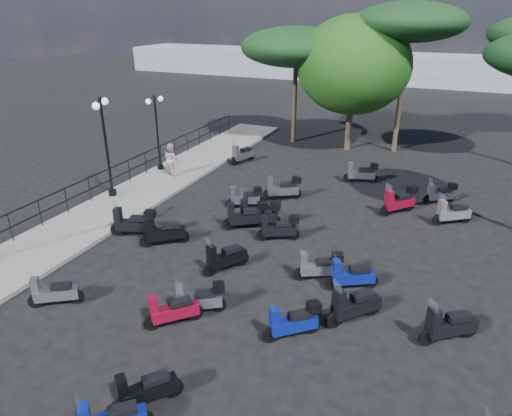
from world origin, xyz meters
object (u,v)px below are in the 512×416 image
at_px(scooter_4, 245,198).
at_px(scooter_9, 246,216).
at_px(pine_2, 296,47).
at_px(scooter_11, 145,391).
at_px(scooter_19, 399,201).
at_px(scooter_5, 242,155).
at_px(scooter_12, 172,311).
at_px(scooter_2, 163,233).
at_px(scooter_8, 225,258).
at_px(scooter_26, 440,194).
at_px(scooter_20, 361,173).
at_px(scooter_23, 449,326).
at_px(broadleaf_tree, 354,65).
at_px(lamp_post_2, 157,128).
at_px(scooter_3, 134,223).
at_px(lamp_post_1, 106,141).
at_px(pedestrian_far, 171,159).
at_px(scooter_18, 319,267).
at_px(scooter_10, 279,229).
at_px(scooter_14, 282,189).
at_px(scooter_16, 293,322).
at_px(scooter_25, 452,213).
at_px(scooter_17, 351,276).
at_px(pine_0, 410,22).
at_px(scooter_13, 259,214).
at_px(scooter_1, 54,293).
at_px(scooter_24, 354,306).
at_px(scooter_7, 199,299).

height_order(scooter_4, scooter_9, scooter_9).
xyz_separation_m(scooter_4, pine_2, (-1.63, 10.98, 5.37)).
height_order(scooter_11, scooter_19, scooter_19).
bearing_deg(scooter_5, scooter_12, 128.10).
bearing_deg(scooter_2, scooter_8, -141.38).
bearing_deg(scooter_26, scooter_20, 38.63).
distance_m(scooter_11, pine_2, 22.72).
distance_m(scooter_23, broadleaf_tree, 18.24).
xyz_separation_m(scooter_2, scooter_4, (1.32, 4.28, -0.03)).
height_order(scooter_11, broadleaf_tree, broadleaf_tree).
bearing_deg(lamp_post_2, scooter_20, 22.31).
height_order(scooter_3, scooter_8, scooter_3).
height_order(lamp_post_1, pine_2, pine_2).
height_order(pedestrian_far, scooter_18, pedestrian_far).
relative_size(scooter_10, scooter_14, 0.93).
bearing_deg(scooter_14, scooter_16, 172.19).
height_order(scooter_3, scooter_25, scooter_3).
xyz_separation_m(scooter_17, pine_0, (-0.92, 15.74, 6.83)).
bearing_deg(scooter_13, scooter_14, -8.93).
relative_size(lamp_post_2, pine_0, 0.46).
height_order(lamp_post_2, scooter_11, lamp_post_2).
height_order(scooter_13, scooter_18, scooter_13).
distance_m(scooter_14, scooter_20, 4.56).
xyz_separation_m(scooter_16, scooter_25, (3.56, 9.09, -0.01)).
relative_size(scooter_3, scooter_25, 1.21).
bearing_deg(scooter_17, scooter_8, 68.90).
bearing_deg(scooter_3, scooter_13, -74.23).
relative_size(scooter_1, broadleaf_tree, 0.17).
relative_size(scooter_14, scooter_20, 0.99).
height_order(lamp_post_1, scooter_12, lamp_post_1).
bearing_deg(scooter_8, scooter_25, -102.63).
bearing_deg(scooter_16, scooter_24, -86.53).
bearing_deg(scooter_1, lamp_post_2, -14.58).
bearing_deg(scooter_9, scooter_17, -151.43).
bearing_deg(scooter_7, scooter_5, -12.45).
xyz_separation_m(scooter_10, scooter_16, (2.32, -4.99, 0.00)).
bearing_deg(scooter_20, pedestrian_far, 89.79).
height_order(lamp_post_1, scooter_25, lamp_post_1).
xyz_separation_m(scooter_13, scooter_23, (7.23, -4.34, -0.07)).
xyz_separation_m(scooter_8, scooter_16, (3.17, -2.26, 0.01)).
height_order(scooter_3, scooter_18, scooter_3).
distance_m(scooter_16, broadleaf_tree, 18.67).
bearing_deg(scooter_8, scooter_24, -159.86).
xyz_separation_m(scooter_20, pine_2, (-5.60, 5.86, 5.34)).
distance_m(scooter_14, scooter_25, 7.16).
distance_m(scooter_2, scooter_18, 5.91).
height_order(scooter_2, scooter_14, scooter_2).
bearing_deg(scooter_13, broadleaf_tree, -14.53).
relative_size(scooter_2, scooter_14, 0.93).
bearing_deg(scooter_2, scooter_14, -61.06).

